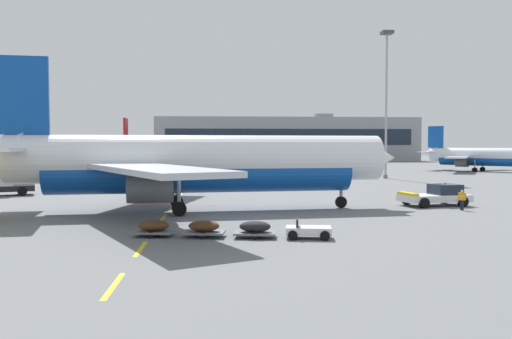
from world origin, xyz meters
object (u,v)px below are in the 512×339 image
Objects in this scene: apron_light_mast_far at (386,87)px; baggage_train at (230,228)px; pushback_tug at (437,196)px; ground_crew_worker at (462,199)px; airliner_foreground at (195,163)px; airliner_far_center at (115,158)px; airliner_mid_left at (484,157)px.

baggage_train is at bearing -116.31° from apron_light_mast_far.
pushback_tug is 3.82× the size of ground_crew_worker.
airliner_foreground is at bearing -125.32° from apron_light_mast_far.
apron_light_mast_far is at bearing 78.63° from pushback_tug.
airliner_far_center reaches higher than baggage_train.
apron_light_mast_far reaches higher than airliner_mid_left.
ground_crew_worker is 0.07× the size of apron_light_mast_far.
apron_light_mast_far is (-26.96, -20.12, 11.73)m from airliner_mid_left.
apron_light_mast_far is at bearing -143.27° from airliner_mid_left.
airliner_far_center reaches higher than pushback_tug.
airliner_foreground reaches higher than ground_crew_worker.
ground_crew_worker is at bearing -78.35° from pushback_tug.
airliner_foreground is 1.19× the size of airliner_far_center.
baggage_train is 22.70m from ground_crew_worker.
pushback_tug is at bearing -120.59° from airliner_mid_left.
ground_crew_worker is (-34.03, -62.19, -2.12)m from airliner_mid_left.
airliner_mid_left is at bearing 54.06° from baggage_train.
ground_crew_worker is at bearing -118.69° from airliner_mid_left.
airliner_foreground is 82.92m from airliner_mid_left.
baggage_train is 61.59m from apron_light_mast_far.
airliner_far_center is (-36.02, 41.90, 2.44)m from pushback_tug.
airliner_mid_left is at bearing 36.73° from apron_light_mast_far.
pushback_tug is 24.08m from baggage_train.
pushback_tug is 3.50m from ground_crew_worker.
pushback_tug is 55.31m from airliner_far_center.
airliner_foreground is 22.22m from ground_crew_worker.
airliner_mid_left is 70.92m from ground_crew_worker.
baggage_train is at bearing -73.16° from airliner_far_center.
ground_crew_worker reaches higher than baggage_train.
ground_crew_worker is (22.00, -1.07, -2.99)m from airliner_foreground.
baggage_train is at bearing -141.27° from pushback_tug.
airliner_mid_left reaches higher than pushback_tug.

